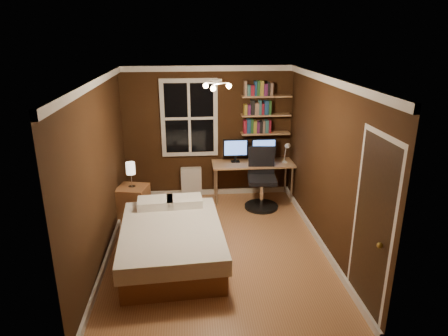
{
  "coord_description": "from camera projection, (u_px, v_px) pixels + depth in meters",
  "views": [
    {
      "loc": [
        -0.37,
        -5.3,
        3.07
      ],
      "look_at": [
        0.15,
        0.45,
        1.1
      ],
      "focal_mm": 32.0,
      "sensor_mm": 36.0,
      "label": 1
    }
  ],
  "objects": [
    {
      "name": "ceiling_fixture",
      "position": [
        216.0,
        87.0,
        5.15
      ],
      "size": [
        0.44,
        0.44,
        0.18
      ],
      "primitive_type": null,
      "color": "beige",
      "rests_on": "ceiling"
    },
    {
      "name": "nightstand",
      "position": [
        133.0,
        203.0,
        6.81
      ],
      "size": [
        0.57,
        0.57,
        0.6
      ],
      "primitive_type": "cube",
      "rotation": [
        0.0,
        0.0,
        -0.22
      ],
      "color": "brown",
      "rests_on": "ground"
    },
    {
      "name": "floor",
      "position": [
        217.0,
        247.0,
        6.02
      ],
      "size": [
        4.2,
        4.2,
        0.0
      ],
      "primitive_type": "plane",
      "color": "#97603C",
      "rests_on": "ground"
    },
    {
      "name": "bookshelf_upper",
      "position": [
        267.0,
        96.0,
        7.34
      ],
      "size": [
        0.92,
        0.22,
        0.03
      ],
      "primitive_type": "cube",
      "color": "#AA7D52",
      "rests_on": "wall_back"
    },
    {
      "name": "bookshelf_lower",
      "position": [
        265.0,
        133.0,
        7.57
      ],
      "size": [
        0.92,
        0.22,
        0.03
      ],
      "primitive_type": "cube",
      "color": "#AA7D52",
      "rests_on": "wall_back"
    },
    {
      "name": "bed",
      "position": [
        172.0,
        242.0,
        5.6
      ],
      "size": [
        1.49,
        1.99,
        0.65
      ],
      "rotation": [
        0.0,
        0.0,
        0.06
      ],
      "color": "brown",
      "rests_on": "ground"
    },
    {
      "name": "door_knob",
      "position": [
        380.0,
        245.0,
        4.08
      ],
      "size": [
        0.06,
        0.06,
        0.06
      ],
      "primitive_type": "sphere",
      "color": "gold",
      "rests_on": "door"
    },
    {
      "name": "ceiling",
      "position": [
        215.0,
        78.0,
        5.21
      ],
      "size": [
        3.2,
        4.2,
        0.02
      ],
      "primitive_type": "cube",
      "color": "white",
      "rests_on": "wall_back"
    },
    {
      "name": "desk",
      "position": [
        253.0,
        166.0,
        7.56
      ],
      "size": [
        1.54,
        0.58,
        0.73
      ],
      "color": "#AA7D52",
      "rests_on": "ground"
    },
    {
      "name": "wall_back",
      "position": [
        208.0,
        133.0,
        7.59
      ],
      "size": [
        3.2,
        0.04,
        2.5
      ],
      "primitive_type": "cube",
      "color": "black",
      "rests_on": "ground"
    },
    {
      "name": "bedside_lamp",
      "position": [
        131.0,
        175.0,
        6.64
      ],
      "size": [
        0.15,
        0.15,
        0.43
      ],
      "primitive_type": null,
      "color": "white",
      "rests_on": "nightstand"
    },
    {
      "name": "desk_lamp",
      "position": [
        286.0,
        152.0,
        7.41
      ],
      "size": [
        0.14,
        0.32,
        0.44
      ],
      "primitive_type": null,
      "color": "silver",
      "rests_on": "desk"
    },
    {
      "name": "window",
      "position": [
        189.0,
        118.0,
        7.43
      ],
      "size": [
        1.06,
        0.06,
        1.46
      ],
      "primitive_type": "cube",
      "color": "silver",
      "rests_on": "wall_back"
    },
    {
      "name": "wall_left",
      "position": [
        100.0,
        172.0,
        5.48
      ],
      "size": [
        0.04,
        4.2,
        2.5
      ],
      "primitive_type": "cube",
      "color": "black",
      "rests_on": "ground"
    },
    {
      "name": "door",
      "position": [
        371.0,
        229.0,
        4.36
      ],
      "size": [
        0.03,
        0.82,
        2.05
      ],
      "primitive_type": null,
      "color": "black",
      "rests_on": "ground"
    },
    {
      "name": "books_row_middle",
      "position": [
        266.0,
        108.0,
        7.42
      ],
      "size": [
        0.48,
        0.16,
        0.23
      ],
      "primitive_type": null,
      "color": "navy",
      "rests_on": "bookshelf_middle"
    },
    {
      "name": "radiator",
      "position": [
        191.0,
        182.0,
        7.77
      ],
      "size": [
        0.4,
        0.14,
        0.59
      ],
      "primitive_type": "cube",
      "color": "beige",
      "rests_on": "ground"
    },
    {
      "name": "monitor_left",
      "position": [
        235.0,
        151.0,
        7.51
      ],
      "size": [
        0.47,
        0.12,
        0.44
      ],
      "primitive_type": null,
      "color": "black",
      "rests_on": "desk"
    },
    {
      "name": "monitor_right",
      "position": [
        264.0,
        150.0,
        7.56
      ],
      "size": [
        0.47,
        0.12,
        0.44
      ],
      "primitive_type": null,
      "color": "black",
      "rests_on": "desk"
    },
    {
      "name": "books_row_lower",
      "position": [
        265.0,
        126.0,
        7.53
      ],
      "size": [
        0.54,
        0.16,
        0.23
      ],
      "primitive_type": null,
      "color": "maroon",
      "rests_on": "bookshelf_lower"
    },
    {
      "name": "bookshelf_middle",
      "position": [
        266.0,
        115.0,
        7.46
      ],
      "size": [
        0.92,
        0.22,
        0.03
      ],
      "primitive_type": "cube",
      "color": "#AA7D52",
      "rests_on": "wall_back"
    },
    {
      "name": "wall_right",
      "position": [
        327.0,
        165.0,
        5.75
      ],
      "size": [
        0.04,
        4.2,
        2.5
      ],
      "primitive_type": "cube",
      "color": "black",
      "rests_on": "ground"
    },
    {
      "name": "office_chair",
      "position": [
        262.0,
        184.0,
        7.27
      ],
      "size": [
        0.61,
        0.61,
        1.11
      ],
      "rotation": [
        0.0,
        0.0,
        -0.09
      ],
      "color": "black",
      "rests_on": "ground"
    },
    {
      "name": "books_row_upper",
      "position": [
        267.0,
        89.0,
        7.3
      ],
      "size": [
        0.54,
        0.16,
        0.23
      ],
      "primitive_type": null,
      "color": "#265928",
      "rests_on": "bookshelf_upper"
    }
  ]
}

